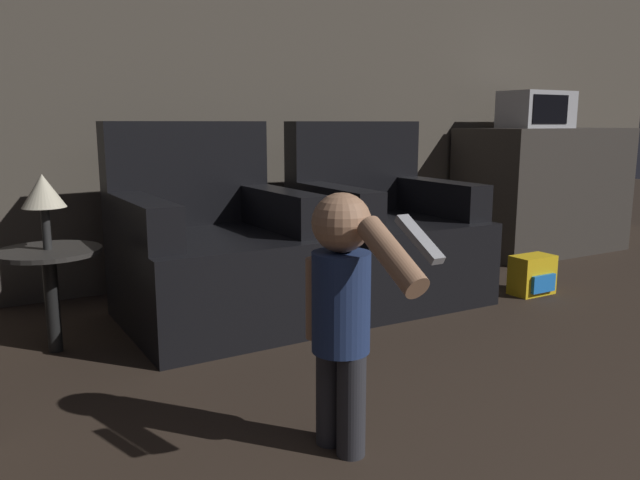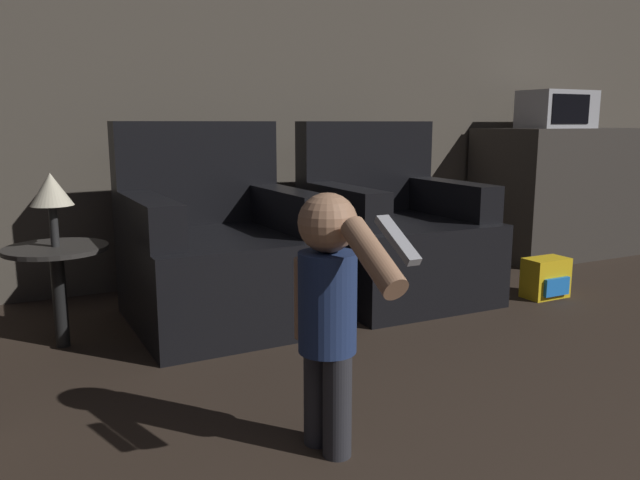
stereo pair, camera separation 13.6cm
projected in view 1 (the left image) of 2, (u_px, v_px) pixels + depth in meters
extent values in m
cube|color=#51493F|center=(219.00, 70.00, 3.79)|extent=(8.40, 0.05, 2.60)
cube|color=black|center=(216.00, 280.00, 3.06)|extent=(0.87, 0.92, 0.45)
cube|color=black|center=(187.00, 173.00, 3.28)|extent=(0.86, 0.17, 0.54)
cube|color=black|center=(142.00, 220.00, 2.82)|extent=(0.17, 0.75, 0.20)
cube|color=black|center=(279.00, 209.00, 3.18)|extent=(0.17, 0.75, 0.20)
cube|color=black|center=(387.00, 257.00, 3.57)|extent=(0.88, 0.92, 0.45)
cube|color=black|center=(353.00, 166.00, 3.80)|extent=(0.86, 0.18, 0.54)
cube|color=black|center=(335.00, 205.00, 3.35)|extent=(0.17, 0.75, 0.20)
cube|color=black|center=(437.00, 197.00, 3.68)|extent=(0.17, 0.75, 0.20)
cylinder|color=#28282D|center=(351.00, 405.00, 1.85)|extent=(0.09, 0.09, 0.32)
cylinder|color=#28282D|center=(330.00, 395.00, 1.92)|extent=(0.09, 0.09, 0.32)
cylinder|color=navy|center=(341.00, 302.00, 1.83)|extent=(0.17, 0.17, 0.30)
sphere|color=#A37556|center=(342.00, 223.00, 1.79)|extent=(0.17, 0.17, 0.17)
cylinder|color=#A37556|center=(317.00, 298.00, 1.91)|extent=(0.07, 0.07, 0.25)
cylinder|color=#A37556|center=(392.00, 256.00, 1.63)|extent=(0.07, 0.25, 0.19)
cube|color=#99999E|center=(419.00, 239.00, 1.52)|extent=(0.04, 0.16, 0.10)
cube|color=yellow|center=(532.00, 275.00, 3.63)|extent=(0.25, 0.15, 0.23)
cube|color=blue|center=(543.00, 284.00, 3.56)|extent=(0.18, 0.02, 0.10)
cube|color=#38332D|center=(542.00, 190.00, 4.81)|extent=(1.28, 0.68, 0.94)
cube|color=#B7B7BC|center=(536.00, 110.00, 4.63)|extent=(0.52, 0.32, 0.27)
cube|color=black|center=(551.00, 109.00, 4.47)|extent=(0.36, 0.01, 0.21)
cylinder|color=black|center=(52.00, 303.00, 2.69)|extent=(0.06, 0.06, 0.44)
cylinder|color=#2D2B28|center=(48.00, 252.00, 2.65)|extent=(0.44, 0.44, 0.02)
cylinder|color=#262626|center=(46.00, 228.00, 2.63)|extent=(0.04, 0.04, 0.18)
cone|color=beige|center=(43.00, 191.00, 2.60)|extent=(0.18, 0.18, 0.14)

